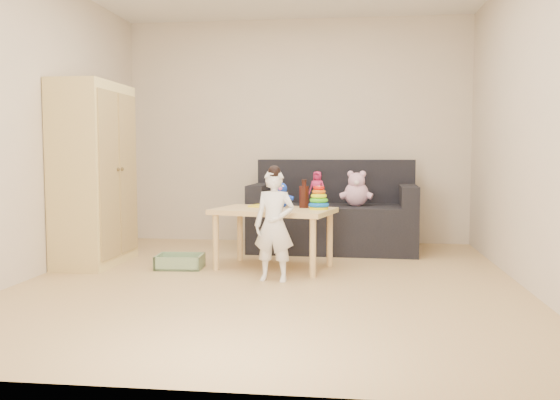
# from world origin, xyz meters

# --- Properties ---
(room) EXTENTS (4.50, 4.50, 4.50)m
(room) POSITION_xyz_m (0.00, 0.00, 1.30)
(room) COLOR tan
(room) RESTS_ON ground
(wardrobe) EXTENTS (0.47, 0.94, 1.70)m
(wardrobe) POSITION_xyz_m (-1.75, 0.59, 0.85)
(wardrobe) COLOR #EAD080
(wardrobe) RESTS_ON ground
(sofa) EXTENTS (1.78, 0.93, 0.49)m
(sofa) POSITION_xyz_m (0.46, 1.63, 0.25)
(sofa) COLOR black
(sofa) RESTS_ON ground
(play_table) EXTENTS (1.16, 0.88, 0.55)m
(play_table) POSITION_xyz_m (-0.05, 0.56, 0.27)
(play_table) COLOR #E4CD7D
(play_table) RESTS_ON ground
(storage_bin) EXTENTS (0.43, 0.34, 0.12)m
(storage_bin) POSITION_xyz_m (-0.90, 0.46, 0.06)
(storage_bin) COLOR gray
(storage_bin) RESTS_ON ground
(toddler) EXTENTS (0.36, 0.26, 0.90)m
(toddler) POSITION_xyz_m (0.03, 0.04, 0.45)
(toddler) COLOR white
(toddler) RESTS_ON ground
(pink_bear) EXTENTS (0.33, 0.31, 0.31)m
(pink_bear) POSITION_xyz_m (0.70, 1.55, 0.65)
(pink_bear) COLOR #DFA4C3
(pink_bear) RESTS_ON sofa
(doll) EXTENTS (0.21, 0.17, 0.36)m
(doll) POSITION_xyz_m (0.29, 1.57, 0.67)
(doll) COLOR #CC265E
(doll) RESTS_ON sofa
(ring_stacker) EXTENTS (0.19, 0.19, 0.21)m
(ring_stacker) POSITION_xyz_m (0.36, 0.55, 0.63)
(ring_stacker) COLOR yellow
(ring_stacker) RESTS_ON play_table
(brown_bottle) EXTENTS (0.09, 0.09, 0.26)m
(brown_bottle) POSITION_xyz_m (0.22, 0.67, 0.66)
(brown_bottle) COLOR black
(brown_bottle) RESTS_ON play_table
(blue_plush) EXTENTS (0.22, 0.19, 0.23)m
(blue_plush) POSITION_xyz_m (0.00, 0.72, 0.66)
(blue_plush) COLOR #1B45F7
(blue_plush) RESTS_ON play_table
(wooden_figure) EXTENTS (0.05, 0.04, 0.10)m
(wooden_figure) POSITION_xyz_m (-0.11, 0.55, 0.60)
(wooden_figure) COLOR brown
(wooden_figure) RESTS_ON play_table
(yellow_book) EXTENTS (0.26, 0.26, 0.02)m
(yellow_book) POSITION_xyz_m (-0.17, 0.73, 0.55)
(yellow_book) COLOR yellow
(yellow_book) RESTS_ON play_table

